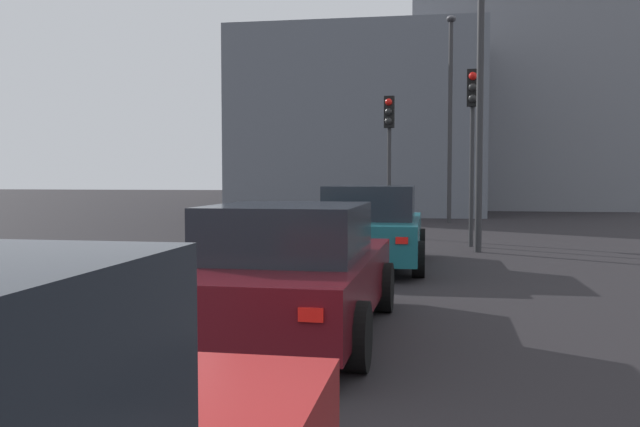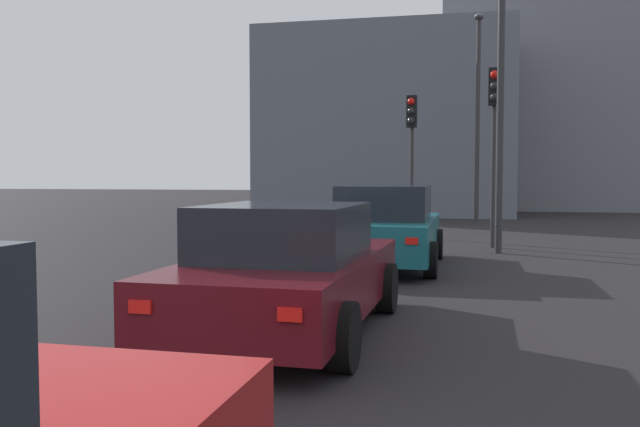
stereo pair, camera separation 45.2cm
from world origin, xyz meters
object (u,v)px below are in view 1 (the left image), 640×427
(traffic_light_near_right, at_px, (472,120))
(street_lamp_far, at_px, (481,37))
(car_maroon_second, at_px, (292,271))
(street_lamp_kerbside, at_px, (450,102))
(traffic_light_near_left, at_px, (389,136))
(car_teal_lead, at_px, (371,228))

(traffic_light_near_right, bearing_deg, street_lamp_far, 8.83)
(car_maroon_second, bearing_deg, street_lamp_far, -15.76)
(car_maroon_second, height_order, street_lamp_kerbside, street_lamp_kerbside)
(traffic_light_near_left, height_order, street_lamp_kerbside, street_lamp_kerbside)
(traffic_light_near_left, xyz_separation_m, street_lamp_kerbside, (6.45, -1.91, 1.62))
(car_maroon_second, relative_size, street_lamp_far, 0.52)
(street_lamp_kerbside, height_order, street_lamp_far, street_lamp_far)
(street_lamp_kerbside, bearing_deg, traffic_light_near_left, 163.50)
(traffic_light_near_right, relative_size, street_lamp_far, 0.52)
(car_maroon_second, height_order, traffic_light_near_right, traffic_light_near_right)
(traffic_light_near_right, bearing_deg, car_maroon_second, -10.51)
(traffic_light_near_right, distance_m, street_lamp_kerbside, 8.88)
(traffic_light_near_left, distance_m, traffic_light_near_right, 3.19)
(traffic_light_near_left, bearing_deg, street_lamp_kerbside, 168.20)
(traffic_light_near_left, relative_size, traffic_light_near_right, 0.92)
(traffic_light_near_left, distance_m, street_lamp_kerbside, 6.92)
(car_teal_lead, height_order, street_lamp_kerbside, street_lamp_kerbside)
(traffic_light_near_left, distance_m, street_lamp_far, 4.59)
(car_teal_lead, xyz_separation_m, traffic_light_near_right, (3.93, -2.15, 2.38))
(street_lamp_kerbside, bearing_deg, car_teal_lead, 171.58)
(street_lamp_far, bearing_deg, street_lamp_kerbside, 2.07)
(traffic_light_near_right, bearing_deg, car_teal_lead, -24.38)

